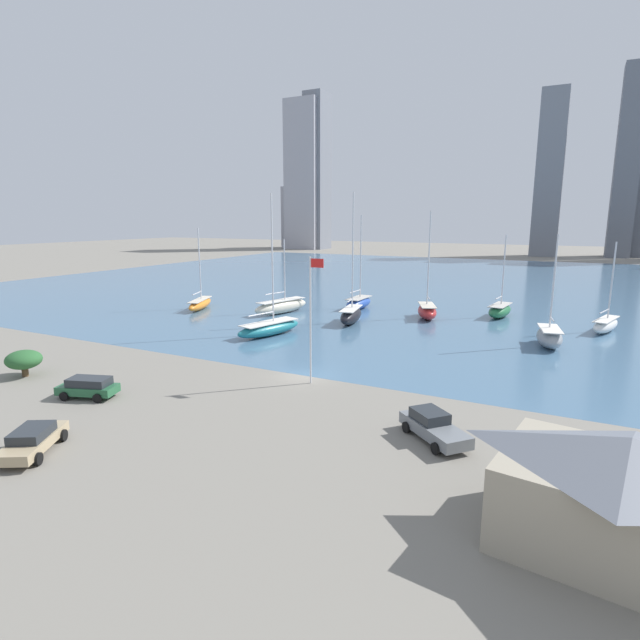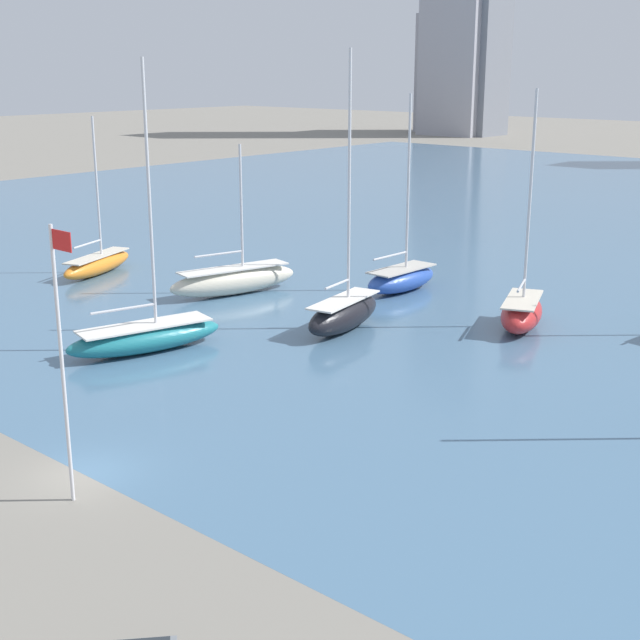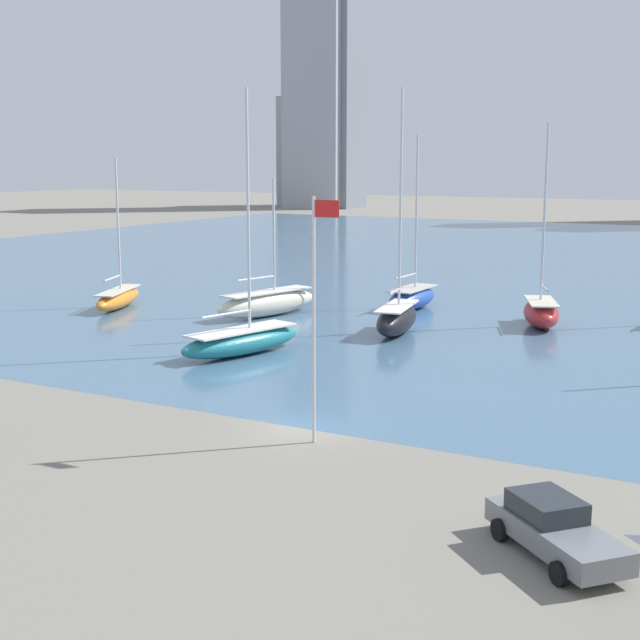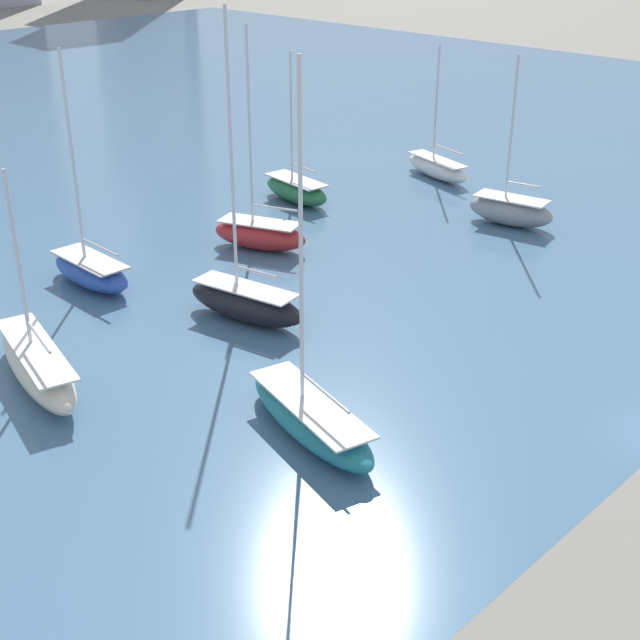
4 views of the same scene
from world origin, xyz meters
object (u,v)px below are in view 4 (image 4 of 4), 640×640
sailboat_cream (38,365)px  sailboat_red (260,233)px  sailboat_black (246,301)px  sailboat_green (296,189)px  sailboat_white (437,167)px  sailboat_gray (510,210)px  sailboat_blue (91,270)px  sailboat_teal (310,416)px

sailboat_cream → sailboat_red: sailboat_red is taller
sailboat_black → sailboat_red: bearing=33.0°
sailboat_green → sailboat_white: size_ratio=1.05×
sailboat_green → sailboat_white: bearing=-9.9°
sailboat_black → sailboat_gray: (23.66, -1.70, -0.05)m
sailboat_blue → sailboat_white: bearing=-1.1°
sailboat_blue → sailboat_green: size_ratio=1.24×
sailboat_red → sailboat_white: bearing=-17.6°
sailboat_black → sailboat_teal: sailboat_black is taller
sailboat_black → sailboat_green: (16.73, 13.04, -0.17)m
sailboat_black → sailboat_gray: bearing=-14.6°
sailboat_white → sailboat_gray: 12.28m
sailboat_cream → sailboat_red: 20.54m
sailboat_blue → sailboat_gray: (26.91, -12.08, 0.12)m
sailboat_green → sailboat_white: (12.63, -3.87, -0.07)m
sailboat_blue → sailboat_red: (11.25, -2.78, 0.10)m
sailboat_cream → sailboat_black: (11.71, -1.81, 0.11)m
sailboat_green → sailboat_gray: (6.93, -14.74, 0.12)m
sailboat_cream → sailboat_gray: bearing=8.9°
sailboat_blue → sailboat_green: 20.16m
sailboat_red → sailboat_cream: bearing=174.5°
sailboat_gray → sailboat_teal: bearing=-172.9°
sailboat_white → sailboat_red: (-21.36, -1.58, 0.17)m
sailboat_blue → sailboat_green: bearing=8.6°
sailboat_black → sailboat_teal: (-5.73, -10.71, -0.22)m
sailboat_white → sailboat_red: 21.42m
sailboat_gray → sailboat_red: 18.22m
sailboat_cream → sailboat_red: size_ratio=0.73×
sailboat_black → sailboat_red: 11.03m
sailboat_cream → sailboat_red: (19.71, 5.79, 0.04)m
sailboat_cream → sailboat_black: size_ratio=0.63×
sailboat_blue → sailboat_gray: size_ratio=1.17×
sailboat_teal → sailboat_gray: 30.75m
sailboat_green → sailboat_red: 10.29m
sailboat_cream → sailboat_black: 11.85m
sailboat_gray → sailboat_white: bearing=52.4°
sailboat_teal → sailboat_blue: sailboat_teal is taller
sailboat_green → sailboat_red: (-8.73, -5.44, 0.10)m
sailboat_white → sailboat_teal: bearing=-134.5°
sailboat_teal → sailboat_cream: bearing=130.3°
sailboat_blue → sailboat_cream: bearing=-133.6°
sailboat_black → sailboat_white: (29.36, 9.18, -0.24)m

